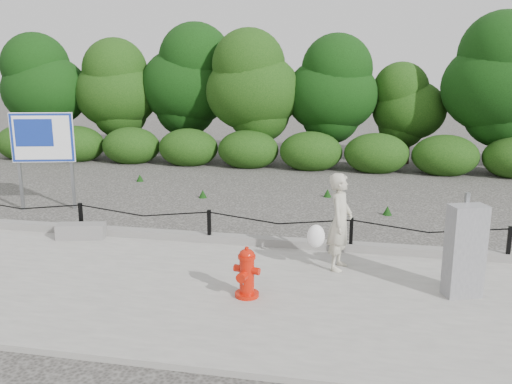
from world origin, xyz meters
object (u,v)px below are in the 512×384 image
(fire_hydrant, at_px, (247,273))
(pedestrian, at_px, (338,223))
(concrete_block, at_px, (81,231))
(utility_cabinet, at_px, (465,251))
(advertising_sign, at_px, (43,142))

(fire_hydrant, bearing_deg, pedestrian, 61.33)
(pedestrian, xyz_separation_m, concrete_block, (-4.69, 0.58, -0.61))
(pedestrian, xyz_separation_m, utility_cabinet, (1.74, -0.68, -0.10))
(pedestrian, xyz_separation_m, advertising_sign, (-6.60, 2.54, 0.71))
(pedestrian, bearing_deg, fire_hydrant, 150.21)
(pedestrian, bearing_deg, concrete_block, 94.39)
(pedestrian, relative_size, utility_cabinet, 1.07)
(concrete_block, xyz_separation_m, advertising_sign, (-1.91, 1.96, 1.32))
(fire_hydrant, xyz_separation_m, pedestrian, (1.16, 1.32, 0.40))
(fire_hydrant, xyz_separation_m, concrete_block, (-3.53, 1.90, -0.20))
(utility_cabinet, xyz_separation_m, advertising_sign, (-8.34, 3.23, 0.81))
(fire_hydrant, bearing_deg, advertising_sign, 157.22)
(fire_hydrant, bearing_deg, utility_cabinet, 24.95)
(utility_cabinet, relative_size, advertising_sign, 0.65)
(fire_hydrant, xyz_separation_m, advertising_sign, (-5.44, 3.86, 1.12))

